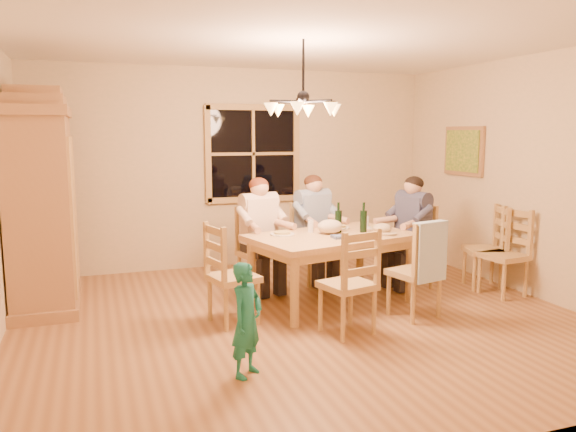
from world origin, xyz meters
name	(u,v)px	position (x,y,z in m)	size (l,w,h in m)	color
floor	(302,319)	(0.00, 0.00, 0.00)	(5.50, 5.50, 0.00)	brown
ceiling	(303,39)	(0.00, 0.00, 2.70)	(5.50, 5.00, 0.02)	white
wall_back	(239,168)	(0.00, 2.50, 1.35)	(5.50, 0.02, 2.70)	beige
wall_right	(532,177)	(2.75, 0.00, 1.35)	(0.02, 5.00, 2.70)	beige
window	(253,154)	(0.20, 2.47, 1.55)	(1.30, 0.06, 1.30)	black
painting	(463,151)	(2.71, 1.20, 1.60)	(0.06, 0.78, 0.64)	#8C613C
chandelier	(303,107)	(0.00, 0.00, 2.08)	(0.77, 0.68, 0.71)	black
armoire	(42,208)	(-2.42, 1.33, 1.06)	(0.66, 1.40, 2.30)	#8C613C
dining_table	(332,244)	(0.48, 0.39, 0.66)	(1.90, 1.41, 0.76)	tan
chair_far_left	(260,266)	(-0.12, 1.08, 0.30)	(0.53, 0.51, 0.99)	#AD894C
chair_far_right	(313,258)	(0.62, 1.25, 0.30)	(0.53, 0.51, 0.99)	#AD894C
chair_near_left	(347,301)	(0.25, -0.49, 0.30)	(0.53, 0.51, 0.99)	#AD894C
chair_near_right	(414,287)	(1.08, -0.30, 0.30)	(0.53, 0.51, 0.99)	#AD894C
chair_end_left	(234,293)	(-0.67, 0.11, 0.30)	(0.51, 0.53, 0.99)	#AD894C
chair_end_right	(410,262)	(1.64, 0.67, 0.30)	(0.51, 0.53, 0.99)	#AD894C
adult_woman	(260,220)	(-0.12, 1.08, 0.84)	(0.47, 0.50, 0.87)	beige
adult_plaid_man	(314,215)	(0.62, 1.25, 0.84)	(0.47, 0.50, 0.87)	#345791
adult_slate_man	(412,218)	(1.64, 0.67, 0.84)	(0.50, 0.47, 0.87)	#393E5C
towel	(429,252)	(1.13, -0.48, 0.70)	(0.38, 0.10, 0.58)	#AECFEC
wine_bottle_a	(338,217)	(0.60, 0.48, 0.93)	(0.08, 0.08, 0.33)	black
wine_bottle_b	(363,217)	(0.86, 0.39, 0.93)	(0.08, 0.08, 0.33)	black
plate_woman	(282,234)	(-0.04, 0.52, 0.77)	(0.26, 0.26, 0.02)	white
plate_plaid	(338,228)	(0.70, 0.71, 0.77)	(0.26, 0.26, 0.02)	white
plate_slate	(379,228)	(1.13, 0.53, 0.77)	(0.26, 0.26, 0.02)	white
wine_glass_a	(311,226)	(0.32, 0.58, 0.83)	(0.06, 0.06, 0.14)	silver
wine_glass_b	(366,222)	(1.01, 0.63, 0.83)	(0.06, 0.06, 0.14)	silver
cap	(382,228)	(1.02, 0.27, 0.82)	(0.20, 0.20, 0.11)	tan
napkin	(341,237)	(0.49, 0.16, 0.78)	(0.18, 0.14, 0.03)	#495986
cloth_bundle	(330,227)	(0.48, 0.43, 0.84)	(0.28, 0.22, 0.15)	tan
child	(247,320)	(-0.86, -1.09, 0.44)	(0.32, 0.21, 0.88)	#1B796C
chair_spare_front	(503,269)	(2.45, 0.03, 0.30)	(0.47, 0.49, 0.99)	#AD894C
chair_spare_back	(484,263)	(2.45, 0.36, 0.30)	(0.54, 0.55, 0.99)	#AD894C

